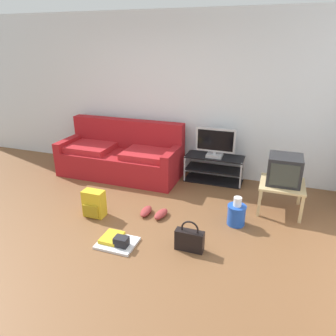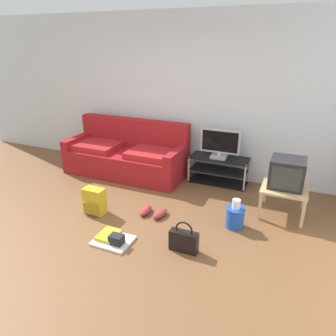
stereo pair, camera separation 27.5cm
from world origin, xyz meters
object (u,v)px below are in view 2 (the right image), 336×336
at_px(handbag, 184,240).
at_px(floor_tray, 113,239).
at_px(sneakers_pair, 153,212).
at_px(tv_stand, 219,170).
at_px(cleaning_bucket, 235,216).
at_px(backpack, 95,201).
at_px(couch, 127,155).
at_px(flat_tv, 220,144).
at_px(crt_tv, 287,173).
at_px(side_table, 284,190).

height_order(handbag, floor_tray, handbag).
relative_size(handbag, sneakers_pair, 1.01).
distance_m(tv_stand, cleaning_bucket, 1.38).
distance_m(cleaning_bucket, floor_tray, 1.55).
relative_size(tv_stand, backpack, 2.60).
distance_m(couch, backpack, 1.49).
distance_m(flat_tv, cleaning_bucket, 1.46).
relative_size(crt_tv, sneakers_pair, 1.17).
relative_size(couch, floor_tray, 4.73).
relative_size(flat_tv, handbag, 1.70).
relative_size(tv_stand, sneakers_pair, 2.58).
bearing_deg(crt_tv, sneakers_pair, -154.97).
relative_size(couch, tv_stand, 2.19).
xyz_separation_m(tv_stand, backpack, (-1.29, -1.69, -0.04)).
bearing_deg(side_table, handbag, -125.88).
height_order(sneakers_pair, floor_tray, floor_tray).
height_order(side_table, crt_tv, crt_tv).
bearing_deg(flat_tv, handbag, -86.11).
xyz_separation_m(tv_stand, floor_tray, (-0.70, -2.17, -0.18)).
relative_size(flat_tv, backpack, 1.74).
bearing_deg(sneakers_pair, handbag, -40.34).
xyz_separation_m(flat_tv, sneakers_pair, (-0.54, -1.40, -0.64)).
bearing_deg(crt_tv, cleaning_bucket, -131.07).
height_order(flat_tv, floor_tray, flat_tv).
xyz_separation_m(flat_tv, handbag, (0.13, -1.97, -0.55)).
bearing_deg(flat_tv, crt_tv, -30.79).
height_order(handbag, cleaning_bucket, cleaning_bucket).
height_order(couch, side_table, couch).
distance_m(handbag, cleaning_bucket, 0.84).
bearing_deg(floor_tray, flat_tv, 71.97).
distance_m(couch, crt_tv, 2.74).
bearing_deg(crt_tv, tv_stand, 148.34).
distance_m(tv_stand, crt_tv, 1.32).
bearing_deg(side_table, flat_tv, 148.58).
bearing_deg(tv_stand, cleaning_bucket, -66.20).
bearing_deg(backpack, floor_tray, -58.21).
xyz_separation_m(backpack, handbag, (1.43, -0.30, -0.05)).
relative_size(tv_stand, flat_tv, 1.50).
bearing_deg(backpack, flat_tv, 33.29).
distance_m(backpack, sneakers_pair, 0.81).
xyz_separation_m(side_table, sneakers_pair, (-1.61, -0.74, -0.32)).
xyz_separation_m(couch, floor_tray, (0.92, -1.93, -0.29)).
distance_m(couch, side_table, 2.73).
xyz_separation_m(side_table, floor_tray, (-1.78, -1.49, -0.32)).
bearing_deg(backpack, sneakers_pair, 0.53).
height_order(backpack, floor_tray, backpack).
xyz_separation_m(tv_stand, side_table, (1.08, -0.68, 0.14)).
relative_size(tv_stand, handbag, 2.55).
distance_m(backpack, floor_tray, 0.78).
xyz_separation_m(handbag, floor_tray, (-0.83, -0.18, -0.10)).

